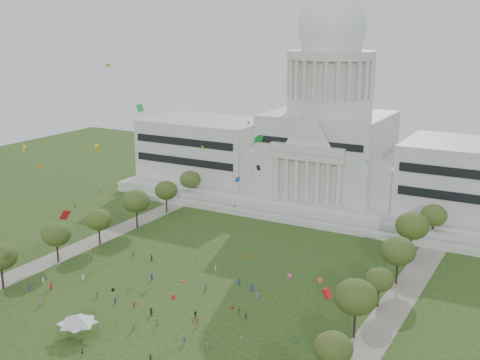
% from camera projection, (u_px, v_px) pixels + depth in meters
% --- Properties ---
extents(ground, '(400.00, 400.00, 0.00)m').
position_uv_depth(ground, '(145.00, 323.00, 138.67)').
color(ground, '#294314').
rests_on(ground, ground).
extents(capitol, '(160.00, 64.50, 91.30)m').
position_uv_depth(capitol, '(327.00, 145.00, 229.04)').
color(capitol, beige).
rests_on(capitol, ground).
extents(path_left, '(8.00, 160.00, 0.04)m').
position_uv_depth(path_left, '(82.00, 246.00, 186.63)').
color(path_left, gray).
rests_on(path_left, ground).
extents(path_right, '(8.00, 160.00, 0.04)m').
position_uv_depth(path_right, '(387.00, 318.00, 141.40)').
color(path_right, gray).
rests_on(path_right, ground).
extents(row_tree_l_1, '(8.86, 8.86, 12.59)m').
position_uv_depth(row_tree_l_1, '(0.00, 257.00, 154.67)').
color(row_tree_l_1, black).
rests_on(row_tree_l_1, ground).
extents(row_tree_r_1, '(7.58, 7.58, 10.78)m').
position_uv_depth(row_tree_r_1, '(333.00, 348.00, 113.48)').
color(row_tree_r_1, black).
rests_on(row_tree_r_1, ground).
extents(row_tree_l_2, '(8.42, 8.42, 11.97)m').
position_uv_depth(row_tree_l_2, '(56.00, 234.00, 172.37)').
color(row_tree_l_2, black).
rests_on(row_tree_l_2, ground).
extents(row_tree_r_2, '(9.55, 9.55, 13.58)m').
position_uv_depth(row_tree_r_2, '(356.00, 297.00, 130.16)').
color(row_tree_r_2, black).
rests_on(row_tree_r_2, ground).
extents(row_tree_l_3, '(8.12, 8.12, 11.55)m').
position_uv_depth(row_tree_l_3, '(98.00, 220.00, 186.03)').
color(row_tree_l_3, black).
rests_on(row_tree_l_3, ground).
extents(row_tree_r_3, '(7.01, 7.01, 9.98)m').
position_uv_depth(row_tree_r_3, '(379.00, 280.00, 145.11)').
color(row_tree_r_3, black).
rests_on(row_tree_r_3, ground).
extents(row_tree_l_4, '(9.29, 9.29, 13.21)m').
position_uv_depth(row_tree_l_4, '(136.00, 201.00, 201.37)').
color(row_tree_l_4, black).
rests_on(row_tree_l_4, ground).
extents(row_tree_r_4, '(9.19, 9.19, 13.06)m').
position_uv_depth(row_tree_r_4, '(398.00, 251.00, 157.53)').
color(row_tree_r_4, black).
rests_on(row_tree_r_4, ground).
extents(row_tree_l_5, '(8.33, 8.33, 11.85)m').
position_uv_depth(row_tree_l_5, '(166.00, 190.00, 217.86)').
color(row_tree_l_5, black).
rests_on(row_tree_l_5, ground).
extents(row_tree_r_5, '(9.82, 9.82, 13.96)m').
position_uv_depth(row_tree_r_5, '(412.00, 226.00, 175.00)').
color(row_tree_r_5, black).
rests_on(row_tree_r_5, ground).
extents(row_tree_l_6, '(8.19, 8.19, 11.64)m').
position_uv_depth(row_tree_l_6, '(190.00, 179.00, 234.00)').
color(row_tree_l_6, black).
rests_on(row_tree_l_6, ground).
extents(row_tree_r_6, '(8.42, 8.42, 11.97)m').
position_uv_depth(row_tree_r_6, '(434.00, 215.00, 189.35)').
color(row_tree_r_6, black).
rests_on(row_tree_r_6, ground).
extents(event_tent, '(10.54, 10.54, 5.09)m').
position_uv_depth(event_tent, '(77.00, 319.00, 132.69)').
color(event_tent, '#4C4C4C').
rests_on(event_tent, ground).
extents(person_0, '(0.93, 0.95, 1.65)m').
position_uv_depth(person_0, '(295.00, 338.00, 130.46)').
color(person_0, '#33723F').
rests_on(person_0, ground).
extents(person_2, '(0.92, 0.67, 1.72)m').
position_uv_depth(person_2, '(246.00, 316.00, 140.19)').
color(person_2, '#4C4C51').
rests_on(person_2, ground).
extents(person_3, '(1.21, 1.38, 1.91)m').
position_uv_depth(person_3, '(197.00, 322.00, 137.29)').
color(person_3, '#B21E1E').
rests_on(person_3, ground).
extents(person_4, '(0.95, 1.21, 1.83)m').
position_uv_depth(person_4, '(195.00, 314.00, 141.15)').
color(person_4, '#26262B').
rests_on(person_4, ground).
extents(person_5, '(1.80, 1.25, 1.81)m').
position_uv_depth(person_5, '(151.00, 312.00, 142.39)').
color(person_5, '#26262B').
rests_on(person_5, ground).
extents(person_7, '(0.69, 0.65, 1.54)m').
position_uv_depth(person_7, '(82.00, 352.00, 125.27)').
color(person_7, '#26262B').
rests_on(person_7, ground).
extents(person_8, '(0.93, 0.75, 1.65)m').
position_uv_depth(person_8, '(97.00, 295.00, 151.53)').
color(person_8, olive).
rests_on(person_8, ground).
extents(person_9, '(1.25, 1.15, 1.75)m').
position_uv_depth(person_9, '(184.00, 340.00, 129.67)').
color(person_9, '#4C4C51').
rests_on(person_9, ground).
extents(person_10, '(0.81, 1.11, 1.70)m').
position_uv_depth(person_10, '(239.00, 311.00, 142.95)').
color(person_10, '#33723F').
rests_on(person_10, ground).
extents(person_11, '(1.74, 1.41, 1.77)m').
position_uv_depth(person_11, '(150.00, 358.00, 122.82)').
color(person_11, '#4C4C51').
rests_on(person_11, ground).
extents(distant_crowd, '(59.78, 39.55, 1.95)m').
position_uv_depth(distant_crowd, '(135.00, 284.00, 157.54)').
color(distant_crowd, silver).
rests_on(distant_crowd, ground).
extents(kite_swarm, '(92.43, 103.74, 54.92)m').
position_uv_depth(kite_swarm, '(153.00, 218.00, 137.28)').
color(kite_swarm, green).
rests_on(kite_swarm, ground).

